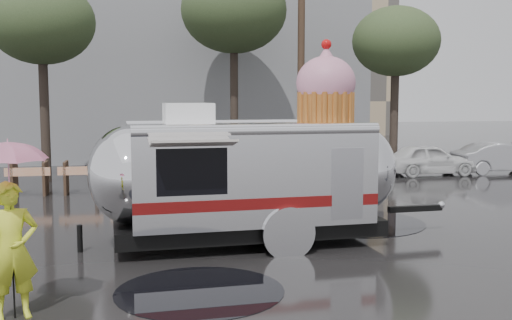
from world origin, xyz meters
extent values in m
plane|color=black|center=(0.00, 0.00, 0.00)|extent=(120.00, 120.00, 0.00)
cylinder|color=black|center=(1.21, 4.29, 0.01)|extent=(3.23, 3.23, 0.01)
cylinder|color=black|center=(-2.91, -0.07, 0.01)|extent=(2.59, 2.59, 0.01)
cube|color=slate|center=(-4.00, 24.00, 6.50)|extent=(22.00, 12.00, 13.00)
cylinder|color=#473323|center=(2.50, 14.00, 4.50)|extent=(0.28, 0.28, 9.00)
cylinder|color=#382D26|center=(-7.00, 13.00, 2.93)|extent=(0.32, 0.32, 5.85)
ellipsoid|color=#2D3E20|center=(-7.00, 13.00, 5.52)|extent=(3.64, 3.64, 2.86)
cylinder|color=#382D26|center=(0.00, 15.00, 3.38)|extent=(0.32, 0.32, 6.75)
ellipsoid|color=#2D3E20|center=(0.00, 15.00, 6.38)|extent=(4.20, 4.20, 3.30)
cylinder|color=#382D26|center=(6.00, 13.00, 2.70)|extent=(0.32, 0.32, 5.40)
ellipsoid|color=#2D3E20|center=(6.00, 13.00, 5.10)|extent=(3.36, 3.36, 2.64)
cube|color=#473323|center=(-7.50, 10.00, 0.50)|extent=(0.08, 0.80, 1.00)
cube|color=#473323|center=(-6.60, 10.00, 0.50)|extent=(0.08, 0.80, 1.00)
cube|color=#E5590C|center=(-7.05, 9.62, 0.75)|extent=(1.30, 0.04, 0.25)
cube|color=#473323|center=(-6.00, 10.00, 0.50)|extent=(0.08, 0.80, 1.00)
cube|color=#473323|center=(-5.10, 10.00, 0.50)|extent=(0.08, 0.80, 1.00)
cube|color=#E5590C|center=(-5.55, 9.62, 0.75)|extent=(1.30, 0.04, 0.25)
cube|color=#473323|center=(-4.50, 10.00, 0.50)|extent=(0.08, 0.80, 1.00)
cube|color=#473323|center=(-3.60, 10.00, 0.50)|extent=(0.08, 0.80, 1.00)
cube|color=#E5590C|center=(-4.05, 9.62, 0.75)|extent=(1.30, 0.04, 0.25)
imported|color=silver|center=(7.00, 12.00, 0.70)|extent=(4.00, 1.80, 1.40)
imported|color=#B2B2B7|center=(10.00, 12.00, 0.70)|extent=(4.00, 1.80, 1.40)
cube|color=silver|center=(-1.67, 2.86, 1.47)|extent=(4.74, 2.65, 1.89)
ellipsoid|color=silver|center=(0.64, 2.98, 1.47)|extent=(1.70, 2.49, 1.89)
ellipsoid|color=silver|center=(-3.98, 2.74, 1.47)|extent=(1.70, 2.49, 1.89)
cube|color=black|center=(-1.67, 2.86, 0.37)|extent=(5.35, 2.37, 0.32)
cylinder|color=black|center=(-1.09, 1.81, 0.37)|extent=(0.75, 0.27, 0.74)
cylinder|color=black|center=(-1.20, 3.97, 0.37)|extent=(0.75, 0.27, 0.74)
cylinder|color=silver|center=(-1.08, 1.66, 0.42)|extent=(1.01, 0.16, 1.01)
cube|color=black|center=(2.11, 3.06, 0.53)|extent=(1.27, 0.19, 0.13)
sphere|color=silver|center=(2.74, 3.09, 0.58)|extent=(0.18, 0.18, 0.17)
cylinder|color=black|center=(-4.92, 2.70, 0.26)|extent=(0.11, 0.11, 0.53)
cube|color=#5E0C0C|center=(-1.61, 1.66, 1.00)|extent=(4.62, 0.27, 0.21)
cube|color=#5E0C0C|center=(-1.73, 4.06, 1.00)|extent=(4.62, 0.27, 0.21)
cube|color=black|center=(-2.86, 1.58, 1.63)|extent=(1.26, 0.09, 0.84)
cube|color=#ABA49E|center=(-2.85, 1.33, 2.15)|extent=(1.50, 0.60, 0.15)
cube|color=silver|center=(0.07, 1.73, 1.31)|extent=(0.63, 0.06, 1.37)
cube|color=white|center=(-2.82, 2.80, 2.63)|extent=(0.98, 0.73, 0.40)
cylinder|color=orange|center=(0.01, 2.95, 2.73)|extent=(1.15, 1.15, 0.63)
ellipsoid|color=#CF8BA3|center=(0.01, 2.95, 3.24)|extent=(1.28, 1.28, 1.09)
cone|color=#CF8BA3|center=(0.01, 2.95, 3.78)|extent=(0.55, 0.55, 0.42)
sphere|color=red|center=(0.01, 2.95, 4.01)|extent=(0.22, 0.22, 0.21)
imported|color=yellow|center=(-5.45, -0.71, 0.92)|extent=(0.77, 0.64, 1.84)
imported|color=#FD9EC6|center=(-5.45, -0.71, 1.98)|extent=(1.25, 1.25, 0.85)
cylinder|color=black|center=(-5.45, -0.71, 0.83)|extent=(0.02, 0.02, 1.65)
camera|label=1|loc=(-3.76, -8.91, 2.93)|focal=42.00mm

